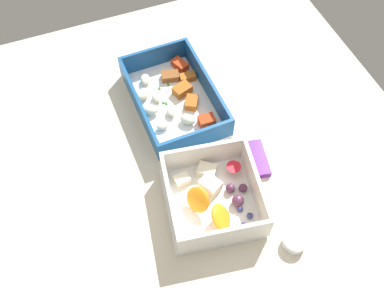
# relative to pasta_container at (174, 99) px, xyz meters

# --- Properties ---
(table_surface) EXTENTS (0.80, 0.80, 0.02)m
(table_surface) POSITION_rel_pasta_container_xyz_m (0.12, -0.02, -0.03)
(table_surface) COLOR beige
(table_surface) RESTS_ON ground
(pasta_container) EXTENTS (0.22, 0.15, 0.05)m
(pasta_container) POSITION_rel_pasta_container_xyz_m (0.00, 0.00, 0.00)
(pasta_container) COLOR white
(pasta_container) RESTS_ON table_surface
(fruit_bowl) EXTENTS (0.17, 0.17, 0.06)m
(fruit_bowl) POSITION_rel_pasta_container_xyz_m (0.21, -0.01, 0.00)
(fruit_bowl) COLOR white
(fruit_bowl) RESTS_ON table_surface
(candy_bar) EXTENTS (0.07, 0.04, 0.01)m
(candy_bar) POSITION_rel_pasta_container_xyz_m (0.17, 0.09, -0.01)
(candy_bar) COLOR #51197A
(candy_bar) RESTS_ON table_surface
(paper_cup_liner) EXTENTS (0.04, 0.04, 0.02)m
(paper_cup_liner) POSITION_rel_pasta_container_xyz_m (0.32, 0.08, -0.01)
(paper_cup_liner) COLOR white
(paper_cup_liner) RESTS_ON table_surface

